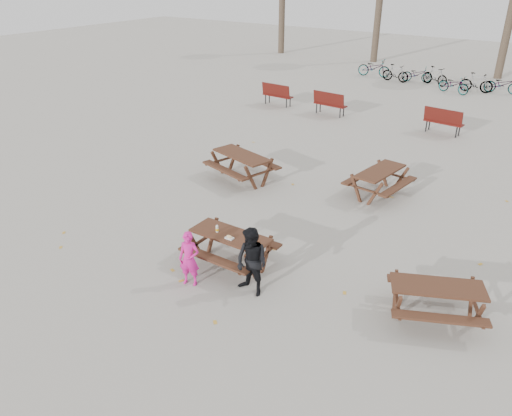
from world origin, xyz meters
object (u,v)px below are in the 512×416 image
Objects in this scene: food_tray at (229,238)px; picnic_table_north at (242,167)px; main_picnic_table at (231,242)px; adult at (252,262)px; child at (189,259)px; soda_bottle at (217,229)px; picnic_table_east at (435,302)px; picnic_table_far at (379,183)px.

food_tray is 5.04m from picnic_table_north.
main_picnic_table is 1.22× the size of adult.
main_picnic_table is 1.10m from child.
child reaches higher than soda_bottle.
adult is 5.90m from picnic_table_north.
child is 4.89m from picnic_table_east.
soda_bottle reaches higher than main_picnic_table.
picnic_table_north is at bearing 94.90° from child.
picnic_table_east is at bearing 28.42° from adult.
picnic_table_far is at bearing 94.12° from adult.
picnic_table_north reaches higher than picnic_table_far.
soda_bottle is 4.68m from picnic_table_east.
adult reaches higher than main_picnic_table.
main_picnic_table is at bearing 121.31° from food_tray.
child is (-0.37, -0.90, -0.19)m from food_tray.
food_tray is at bearing 47.91° from child.
picnic_table_far is at bearing 73.35° from soda_bottle.
food_tray is at bearing 175.50° from picnic_table_far.
picnic_table_north is (-2.70, 4.24, -0.37)m from food_tray.
adult is (0.88, -0.44, -0.06)m from food_tray.
adult reaches higher than soda_bottle.
main_picnic_table is 10.59× the size of soda_bottle.
soda_bottle is 0.14× the size of child.
picnic_table_north reaches higher than food_tray.
child is 0.72× the size of picnic_table_east.
main_picnic_table is 1.17m from adult.
child is 1.34m from adult.
food_tray is 1.06× the size of soda_bottle.
child is 5.64m from picnic_table_north.
picnic_table_north is 4.14m from picnic_table_far.
soda_bottle is 1.40m from adult.
main_picnic_table and picnic_table_far have the same top height.
food_tray is at bearing -58.69° from main_picnic_table.
picnic_table_north is at bearing 129.31° from picnic_table_east.
child reaches higher than picnic_table_east.
food_tray is 0.42m from soda_bottle.
food_tray is 0.15× the size of child.
main_picnic_table is 1.06× the size of picnic_table_east.
adult reaches higher than food_tray.
soda_bottle is at bearing -164.72° from main_picnic_table.
adult reaches higher than picnic_table_east.
food_tray is 0.11× the size of picnic_table_east.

